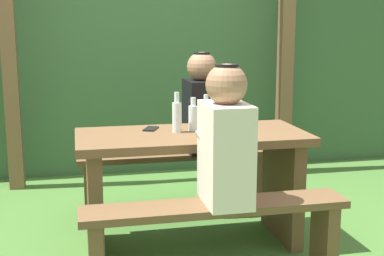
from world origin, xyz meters
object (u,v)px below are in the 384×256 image
object	(u,v)px
cell_phone	(151,129)
bench_near	(216,228)
bench_far	(175,170)
picnic_table	(192,169)
person_white_shirt	(226,140)
bottle_center	(177,116)
bottle_left	(206,120)
bottle_right	(193,117)
drinking_glass	(222,124)
person_black_coat	(202,106)

from	to	relation	value
cell_phone	bench_near	bearing A→B (deg)	-48.93
bench_far	bench_near	bearing A→B (deg)	-90.00
picnic_table	person_white_shirt	xyz separation A→B (m)	(0.05, -0.57, 0.30)
bench_far	person_white_shirt	world-z (taller)	person_white_shirt
bottle_center	bottle_left	bearing A→B (deg)	-41.57
picnic_table	bottle_left	world-z (taller)	bottle_left
person_white_shirt	bottle_left	xyz separation A→B (m)	(0.01, 0.47, 0.02)
bottle_left	bottle_right	size ratio (longest dim) A/B	1.18
bottle_right	drinking_glass	bearing A→B (deg)	-26.76
person_white_shirt	bottle_center	distance (m)	0.62
bench_far	drinking_glass	distance (m)	0.75
bench_near	person_black_coat	world-z (taller)	person_black_coat
bench_far	drinking_glass	size ratio (longest dim) A/B	14.23
picnic_table	bench_far	bearing A→B (deg)	90.00
bench_far	person_black_coat	bearing A→B (deg)	-0.97
drinking_glass	cell_phone	bearing A→B (deg)	157.93
bench_far	drinking_glass	world-z (taller)	drinking_glass
person_white_shirt	drinking_glass	world-z (taller)	person_white_shirt
bottle_right	bench_near	bearing A→B (deg)	-92.12
drinking_glass	cell_phone	xyz separation A→B (m)	(-0.42, 0.17, -0.04)
person_black_coat	bottle_center	distance (m)	0.60
picnic_table	drinking_glass	xyz separation A→B (m)	(0.19, -0.01, 0.28)
person_white_shirt	bottle_center	xyz separation A→B (m)	(-0.14, 0.61, 0.03)
picnic_table	bottle_right	size ratio (longest dim) A/B	6.72
bench_far	cell_phone	bearing A→B (deg)	-119.17
bench_far	bottle_center	xyz separation A→B (m)	(-0.09, -0.53, 0.50)
cell_phone	bottle_center	bearing A→B (deg)	-16.14
person_black_coat	bottle_center	world-z (taller)	person_black_coat
drinking_glass	bench_near	bearing A→B (deg)	-108.41
bench_near	person_white_shirt	xyz separation A→B (m)	(0.05, 0.00, 0.47)
bottle_left	bottle_center	size ratio (longest dim) A/B	1.00
cell_phone	bottle_left	bearing A→B (deg)	-17.13
person_black_coat	bottle_right	distance (m)	0.53
picnic_table	cell_phone	world-z (taller)	cell_phone
picnic_table	cell_phone	size ratio (longest dim) A/B	10.00
bottle_left	cell_phone	size ratio (longest dim) A/B	1.76
bottle_right	person_white_shirt	bearing A→B (deg)	-87.69
bench_near	bench_far	distance (m)	1.14
bottle_center	person_white_shirt	bearing A→B (deg)	-77.37
person_white_shirt	drinking_glass	bearing A→B (deg)	76.19
bottle_left	cell_phone	world-z (taller)	bottle_left
picnic_table	bench_far	size ratio (longest dim) A/B	1.00
bottle_left	bench_near	bearing A→B (deg)	-97.61
person_black_coat	bottle_left	size ratio (longest dim) A/B	2.92
bottle_left	cell_phone	distance (m)	0.40
person_black_coat	bench_near	bearing A→B (deg)	-99.77
bench_near	cell_phone	bearing A→B (deg)	107.56
person_white_shirt	picnic_table	bearing A→B (deg)	94.98
picnic_table	bench_near	distance (m)	0.59
bottle_right	bottle_center	size ratio (longest dim) A/B	0.84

